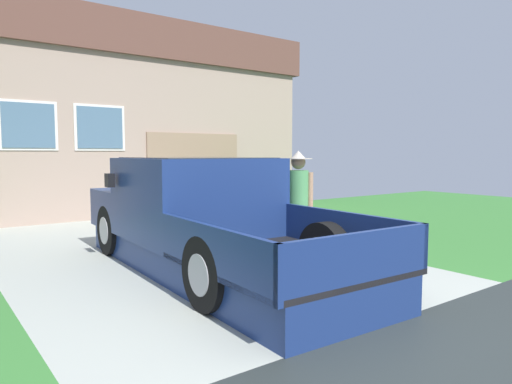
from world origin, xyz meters
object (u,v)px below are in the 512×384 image
house_with_garage (118,122)px  wheeled_trash_bin (227,191)px  person_with_hat (298,198)px  pickup_truck (200,218)px  handbag (315,249)px

house_with_garage → wheeled_trash_bin: (1.56, -3.97, -2.04)m
person_with_hat → wheeled_trash_bin: bearing=-68.4°
person_with_hat → wheeled_trash_bin: size_ratio=1.53×
pickup_truck → handbag: bearing=-16.2°
person_with_hat → house_with_garage: 9.34m
person_with_hat → wheeled_trash_bin: (2.04, 5.21, -0.34)m
pickup_truck → handbag: 1.94m
person_with_hat → pickup_truck: bearing=28.1°
handbag → wheeled_trash_bin: 5.70m
person_with_hat → handbag: (0.22, -0.17, -0.81)m
pickup_truck → house_with_garage: size_ratio=0.57×
person_with_hat → handbag: bearing=-176.0°
pickup_truck → wheeled_trash_bin: bearing=55.4°
pickup_truck → house_with_garage: house_with_garage is taller
handbag → wheeled_trash_bin: wheeled_trash_bin is taller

